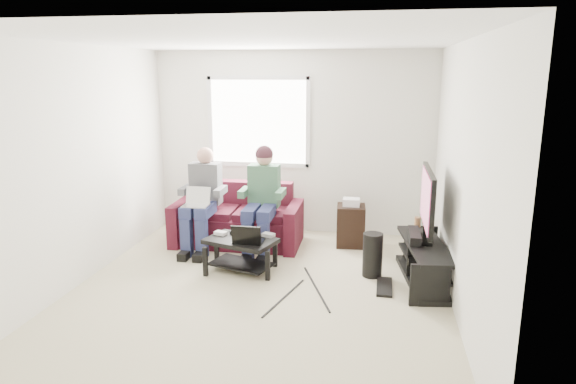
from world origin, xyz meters
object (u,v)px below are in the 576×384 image
(tv, at_px, (427,201))
(tv_stand, at_px, (424,264))
(coffee_table, at_px, (241,248))
(sofa, at_px, (238,221))
(end_table, at_px, (351,224))
(subwoofer, at_px, (373,255))

(tv, bearing_deg, tv_stand, -88.53)
(coffee_table, bearing_deg, tv, 4.68)
(sofa, xyz_separation_m, end_table, (1.53, 0.15, -0.01))
(tv_stand, bearing_deg, tv, 91.47)
(subwoofer, bearing_deg, sofa, 154.08)
(subwoofer, bearing_deg, end_table, 106.47)
(tv, xyz_separation_m, end_table, (-0.88, 0.99, -0.61))
(sofa, bearing_deg, tv, -19.17)
(sofa, distance_m, end_table, 1.53)
(tv_stand, relative_size, tv, 1.27)
(tv_stand, xyz_separation_m, tv, (-0.00, 0.10, 0.70))
(tv_stand, height_order, tv, tv)
(coffee_table, xyz_separation_m, tv_stand, (2.10, 0.07, -0.09))
(coffee_table, xyz_separation_m, end_table, (1.22, 1.16, 0.00))
(tv_stand, xyz_separation_m, end_table, (-0.89, 1.09, 0.09))
(end_table, bearing_deg, sofa, -174.40)
(tv, bearing_deg, subwoofer, -174.70)
(tv_stand, height_order, subwoofer, subwoofer)
(end_table, bearing_deg, tv, -48.17)
(tv_stand, relative_size, subwoofer, 2.72)
(end_table, bearing_deg, tv_stand, -50.81)
(sofa, xyz_separation_m, tv_stand, (2.41, -0.94, -0.10))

